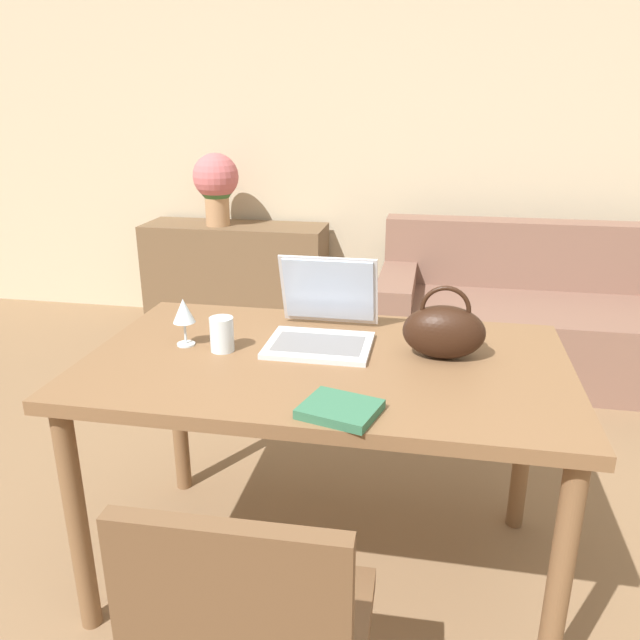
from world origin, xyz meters
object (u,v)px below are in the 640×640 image
Objects in this scene: couch at (538,322)px; flower_vase at (216,183)px; laptop at (324,319)px; drinking_glass at (222,334)px; wine_glass at (184,313)px; handbag at (444,331)px.

couch is 3.92× the size of flower_vase.
laptop is 3.29× the size of drinking_glass.
wine_glass is (-0.42, -0.14, 0.04)m from laptop.
wine_glass is 0.80m from handbag.
handbag is (-0.57, -1.82, 0.58)m from couch.
handbag is (0.66, 0.07, 0.03)m from drinking_glass.
couch is at bearing -9.45° from flower_vase.
handbag is 2.62m from flower_vase.
drinking_glass is 0.14m from wine_glass.
laptop is 1.44× the size of handbag.
laptop is at bearing 166.70° from handbag.
laptop is 2.31× the size of wine_glass.
laptop reaches higher than wine_glass.
couch is at bearing 56.77° from drinking_glass.
drinking_glass is 0.67m from handbag.
flower_vase reaches higher than wine_glass.
flower_vase reaches higher than drinking_glass.
laptop is at bearing -62.18° from flower_vase.
laptop is at bearing -118.77° from couch.
drinking_glass is 2.38m from flower_vase.
handbag is at bearing -55.76° from flower_vase.
wine_glass is (-1.37, -1.87, 0.60)m from couch.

